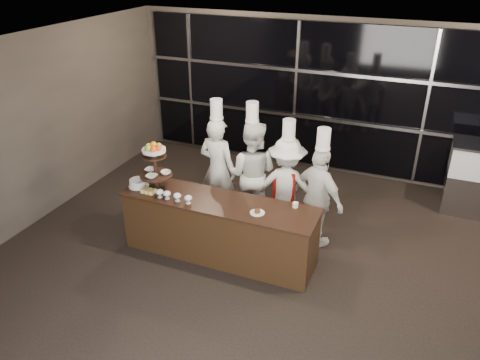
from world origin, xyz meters
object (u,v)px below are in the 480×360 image
at_px(buffet_counter, 219,228).
at_px(chef_d, 318,197).
at_px(layer_cake, 138,183).
at_px(chef_c, 286,186).
at_px(chef_b, 252,173).
at_px(display_stand, 155,163).
at_px(chef_a, 218,169).

relative_size(buffet_counter, chef_d, 1.50).
bearing_deg(layer_cake, chef_c, 28.83).
xyz_separation_m(chef_b, chef_c, (0.60, -0.05, -0.09)).
bearing_deg(display_stand, buffet_counter, 0.01).
bearing_deg(chef_a, chef_b, 10.09).
bearing_deg(buffet_counter, display_stand, -179.99).
xyz_separation_m(display_stand, chef_a, (0.53, 0.98, -0.43)).
height_order(buffet_counter, chef_b, chef_b).
relative_size(display_stand, chef_c, 0.40).
bearing_deg(chef_c, chef_a, -177.56).
relative_size(layer_cake, chef_b, 0.15).
distance_m(layer_cake, chef_c, 2.25).
xyz_separation_m(display_stand, chef_d, (2.23, 0.83, -0.52)).
height_order(chef_c, chef_d, chef_d).
bearing_deg(display_stand, chef_a, 61.67).
bearing_deg(chef_a, chef_d, -5.00).
relative_size(layer_cake, chef_a, 0.15).
relative_size(layer_cake, chef_d, 0.16).
xyz_separation_m(buffet_counter, chef_a, (-0.47, 0.98, 0.44)).
height_order(chef_b, chef_d, chef_b).
height_order(chef_b, chef_c, chef_b).
distance_m(display_stand, chef_a, 1.20).
distance_m(buffet_counter, chef_c, 1.27).
bearing_deg(chef_a, buffet_counter, -64.35).
xyz_separation_m(buffet_counter, chef_c, (0.67, 1.03, 0.34)).
relative_size(chef_b, chef_c, 1.09).
relative_size(display_stand, layer_cake, 2.48).
relative_size(chef_a, chef_d, 1.09).
bearing_deg(chef_d, display_stand, -159.55).
relative_size(buffet_counter, chef_b, 1.38).
bearing_deg(chef_b, layer_cake, -140.46).
distance_m(buffet_counter, layer_cake, 1.39).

